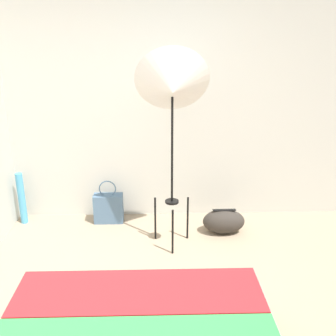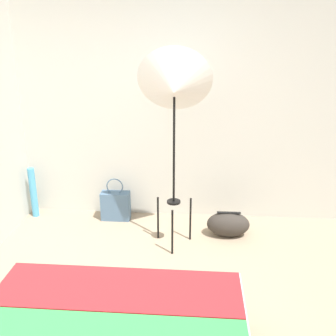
% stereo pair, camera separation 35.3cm
% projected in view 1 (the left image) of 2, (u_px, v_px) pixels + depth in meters
% --- Properties ---
extents(wall_back, '(8.00, 0.05, 2.60)m').
position_uv_depth(wall_back, '(147.00, 103.00, 4.19)').
color(wall_back, beige).
rests_on(wall_back, ground_plane).
extents(photo_umbrella, '(0.68, 0.49, 1.92)m').
position_uv_depth(photo_umbrella, '(172.00, 88.00, 3.46)').
color(photo_umbrella, black).
rests_on(photo_umbrella, ground_plane).
extents(tote_bag, '(0.32, 0.14, 0.49)m').
position_uv_depth(tote_bag, '(109.00, 208.00, 4.37)').
color(tote_bag, slate).
rests_on(tote_bag, ground_plane).
extents(duffel_bag, '(0.44, 0.26, 0.27)m').
position_uv_depth(duffel_bag, '(224.00, 221.00, 4.15)').
color(duffel_bag, '#332D28').
rests_on(duffel_bag, ground_plane).
extents(paper_roll, '(0.08, 0.08, 0.58)m').
position_uv_depth(paper_roll, '(22.00, 199.00, 4.31)').
color(paper_roll, '#4CA3D1').
rests_on(paper_roll, ground_plane).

